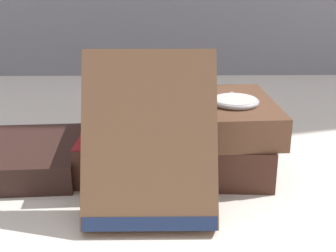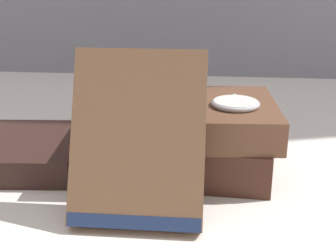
% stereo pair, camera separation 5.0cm
% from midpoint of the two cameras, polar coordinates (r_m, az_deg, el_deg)
% --- Properties ---
extents(ground_plane, '(3.00, 3.00, 0.00)m').
position_cam_midpoint_polar(ground_plane, '(0.53, -4.60, -5.12)').
color(ground_plane, silver).
extents(book_flat_bottom, '(0.21, 0.16, 0.04)m').
position_cam_midpoint_polar(book_flat_bottom, '(0.53, -2.36, -2.51)').
color(book_flat_bottom, '#422319').
rests_on(book_flat_bottom, ground_plane).
extents(book_flat_top, '(0.20, 0.15, 0.04)m').
position_cam_midpoint_polar(book_flat_top, '(0.51, -1.48, 1.23)').
color(book_flat_top, brown).
rests_on(book_flat_top, book_flat_bottom).
extents(book_leaning_front, '(0.12, 0.08, 0.15)m').
position_cam_midpoint_polar(book_leaning_front, '(0.41, -5.12, -2.40)').
color(book_leaning_front, brown).
rests_on(book_leaning_front, ground_plane).
extents(pocket_watch, '(0.05, 0.05, 0.01)m').
position_cam_midpoint_polar(pocket_watch, '(0.50, 5.31, 2.98)').
color(pocket_watch, silver).
rests_on(pocket_watch, book_flat_top).
extents(reading_glasses, '(0.12, 0.08, 0.00)m').
position_cam_midpoint_polar(reading_glasses, '(0.68, -2.94, 0.65)').
color(reading_glasses, '#ADADB2').
rests_on(reading_glasses, ground_plane).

